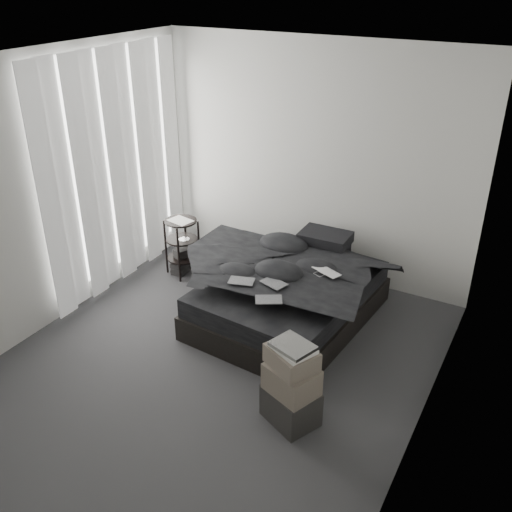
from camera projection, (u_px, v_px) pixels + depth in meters
The scene contains 24 objects.
floor at pixel (213, 366), 5.13m from camera, with size 3.60×4.20×0.01m, color #353537.
ceiling at pixel (200, 65), 3.93m from camera, with size 3.60×4.20×0.01m, color white.
wall_back at pixel (314, 163), 6.16m from camera, with size 3.60×0.01×2.60m, color silver.
wall_left at pixel (46, 195), 5.31m from camera, with size 0.01×4.20×2.60m, color silver.
wall_right at pixel (435, 292), 3.75m from camera, with size 0.01×4.20×2.60m, color silver.
window_left at pixel (113, 163), 5.97m from camera, with size 0.02×2.00×2.30m, color white.
curtain_left at pixel (117, 171), 5.98m from camera, with size 0.06×2.12×2.48m, color white.
bed at pixel (288, 308), 5.75m from camera, with size 1.40×1.85×0.25m, color black.
mattress at pixel (289, 288), 5.65m from camera, with size 1.35×1.80×0.20m, color black.
duvet at pixel (287, 272), 5.52m from camera, with size 1.37×1.58×0.22m, color black.
pillow_lower at pixel (320, 246), 6.13m from camera, with size 0.56×0.38×0.13m, color black.
pillow_upper at pixel (325, 238), 6.03m from camera, with size 0.52×0.36×0.12m, color black.
laptop at pixel (323, 267), 5.36m from camera, with size 0.30×0.19×0.02m, color silver.
comic_a at pixel (241, 275), 5.25m from camera, with size 0.23×0.15×0.01m, color black.
comic_b at pixel (274, 276), 5.21m from camera, with size 0.23×0.15×0.01m, color black.
comic_c at pixel (269, 292), 4.95m from camera, with size 0.23×0.15×0.01m, color black.
side_stand at pixel (182, 248), 6.50m from camera, with size 0.36×0.36×0.66m, color black.
papers at pixel (180, 221), 6.33m from camera, with size 0.26×0.19×0.01m, color white.
floor_books at pixel (181, 267), 6.63m from camera, with size 0.15×0.21×0.15m, color black.
box_lower at pixel (291, 405), 4.46m from camera, with size 0.40×0.32×0.30m, color black.
box_mid at pixel (292, 380), 4.33m from camera, with size 0.38×0.30×0.23m, color #665C50.
box_upper at pixel (292, 358), 4.26m from camera, with size 0.36×0.29×0.16m, color #665C50.
art_book_white at pixel (293, 348), 4.21m from camera, with size 0.31×0.25×0.03m, color silver.
art_book_snake at pixel (293, 346), 4.18m from camera, with size 0.30×0.24×0.03m, color silver.
Camera 1 is at (2.33, -3.39, 3.24)m, focal length 40.00 mm.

